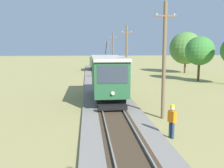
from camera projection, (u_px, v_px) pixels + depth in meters
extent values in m
cube|color=#235633|center=(108.00, 75.00, 20.41)|extent=(2.50, 8.00, 2.60)
cube|color=#B2ADA3|center=(108.00, 58.00, 20.20)|extent=(2.60, 8.32, 0.22)
cube|color=black|center=(108.00, 93.00, 20.65)|extent=(2.10, 7.04, 0.44)
cube|color=#2D3842|center=(113.00, 74.00, 16.39)|extent=(2.10, 0.03, 1.25)
cube|color=#2D3842|center=(122.00, 70.00, 20.48)|extent=(0.02, 6.72, 1.04)
sphere|color=#F4EAB2|center=(113.00, 94.00, 16.55)|extent=(0.28, 0.28, 0.28)
cylinder|color=black|center=(106.00, 48.00, 21.65)|extent=(0.05, 1.67, 1.19)
cube|color=black|center=(113.00, 107.00, 16.56)|extent=(2.00, 0.36, 0.32)
cylinder|color=black|center=(110.00, 98.00, 18.45)|extent=(1.54, 0.80, 0.80)
cylinder|color=black|center=(106.00, 88.00, 22.85)|extent=(1.54, 0.80, 0.80)
cube|color=#384C33|center=(96.00, 62.00, 46.82)|extent=(2.40, 5.20, 1.70)
cube|color=black|center=(96.00, 67.00, 46.98)|extent=(2.02, 4.78, 0.38)
cylinder|color=black|center=(96.00, 68.00, 45.45)|extent=(1.54, 0.76, 0.76)
cylinder|color=black|center=(96.00, 67.00, 48.52)|extent=(1.54, 0.76, 0.76)
cylinder|color=brown|center=(164.00, 62.00, 15.25)|extent=(0.24, 0.37, 7.41)
cube|color=brown|center=(166.00, 16.00, 14.82)|extent=(1.40, 0.10, 0.10)
cylinder|color=silver|center=(157.00, 14.00, 14.75)|extent=(0.08, 0.08, 0.10)
cylinder|color=silver|center=(174.00, 14.00, 14.86)|extent=(0.08, 0.08, 0.10)
cylinder|color=brown|center=(127.00, 55.00, 29.76)|extent=(0.24, 0.28, 7.26)
cube|color=brown|center=(127.00, 32.00, 29.34)|extent=(1.40, 0.10, 0.10)
cylinder|color=silver|center=(122.00, 31.00, 29.27)|extent=(0.08, 0.08, 0.10)
cylinder|color=silver|center=(131.00, 31.00, 29.38)|extent=(0.08, 0.08, 0.10)
cylinder|color=brown|center=(113.00, 52.00, 45.31)|extent=(0.24, 0.56, 7.28)
cube|color=brown|center=(113.00, 37.00, 44.88)|extent=(1.40, 0.10, 0.10)
cylinder|color=silver|center=(110.00, 37.00, 44.81)|extent=(0.08, 0.08, 0.10)
cylinder|color=silver|center=(116.00, 37.00, 44.92)|extent=(0.08, 0.08, 0.10)
cylinder|color=brown|center=(108.00, 53.00, 57.56)|extent=(0.24, 0.38, 6.56)
cube|color=brown|center=(107.00, 42.00, 57.18)|extent=(1.40, 0.10, 0.10)
cylinder|color=silver|center=(105.00, 42.00, 57.11)|extent=(0.08, 0.08, 0.10)
cylinder|color=silver|center=(110.00, 42.00, 57.22)|extent=(0.08, 0.08, 0.10)
cone|color=gray|center=(126.00, 69.00, 44.36)|extent=(2.42, 2.42, 1.18)
cylinder|color=navy|center=(173.00, 130.00, 12.21)|extent=(0.15, 0.15, 0.86)
cylinder|color=navy|center=(170.00, 130.00, 12.33)|extent=(0.15, 0.15, 0.86)
cube|color=orange|center=(172.00, 116.00, 12.16)|extent=(0.41, 0.45, 0.58)
sphere|color=beige|center=(172.00, 108.00, 12.10)|extent=(0.22, 0.22, 0.22)
sphere|color=yellow|center=(172.00, 106.00, 12.08)|extent=(0.21, 0.21, 0.21)
cylinder|color=#4C3823|center=(185.00, 67.00, 42.81)|extent=(0.32, 0.32, 2.30)
sphere|color=#4C7F38|center=(186.00, 48.00, 42.32)|extent=(5.65, 5.65, 5.65)
cylinder|color=#4C3823|center=(199.00, 71.00, 32.75)|extent=(0.32, 0.32, 2.65)
sphere|color=#387A33|center=(200.00, 51.00, 32.33)|extent=(3.87, 3.87, 3.87)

